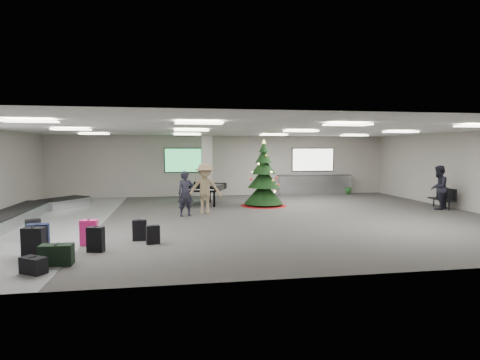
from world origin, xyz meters
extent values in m
plane|color=#3E3C38|center=(0.00, 0.00, 0.00)|extent=(18.00, 18.00, 0.00)
cube|color=#9F9B92|center=(0.00, 7.00, 1.60)|extent=(18.00, 0.02, 3.20)
cube|color=#9F9B92|center=(0.00, -7.00, 1.60)|extent=(18.00, 0.02, 3.20)
cube|color=#9F9B92|center=(9.00, 0.00, 1.60)|extent=(0.02, 14.00, 3.20)
cube|color=silver|center=(0.00, 0.00, 3.20)|extent=(18.00, 14.00, 0.02)
cube|color=slate|center=(-7.00, 0.00, 0.00)|extent=(4.00, 14.00, 0.01)
cube|color=beige|center=(-1.00, 5.60, 1.60)|extent=(0.50, 0.50, 3.20)
cube|color=green|center=(-2.00, 6.95, 1.90)|extent=(2.20, 0.08, 1.30)
cube|color=white|center=(5.00, 6.95, 1.90)|extent=(2.40, 0.08, 1.30)
cube|color=white|center=(-6.00, -4.00, 3.14)|extent=(1.20, 0.60, 0.04)
cube|color=white|center=(-6.00, 0.00, 3.14)|extent=(1.20, 0.60, 0.04)
cube|color=white|center=(-6.00, 4.00, 3.14)|extent=(1.20, 0.60, 0.04)
cube|color=white|center=(-2.00, -4.00, 3.14)|extent=(1.20, 0.60, 0.04)
cube|color=white|center=(-2.00, 0.00, 3.14)|extent=(1.20, 0.60, 0.04)
cube|color=white|center=(-2.00, 4.00, 3.14)|extent=(1.20, 0.60, 0.04)
cube|color=white|center=(2.00, -4.00, 3.14)|extent=(1.20, 0.60, 0.04)
cube|color=white|center=(2.00, 0.00, 3.14)|extent=(1.20, 0.60, 0.04)
cube|color=white|center=(2.00, 4.00, 3.14)|extent=(1.20, 0.60, 0.04)
cube|color=white|center=(6.00, -4.00, 3.14)|extent=(1.20, 0.60, 0.04)
cube|color=white|center=(6.00, 0.00, 3.14)|extent=(1.20, 0.60, 0.04)
cube|color=white|center=(6.00, 4.00, 3.14)|extent=(1.20, 0.60, 0.04)
cube|color=silver|center=(-7.20, 3.60, 0.19)|extent=(1.97, 2.21, 0.38)
cube|color=black|center=(-7.20, 3.60, 0.40)|extent=(1.87, 2.10, 0.05)
cube|color=silver|center=(5.00, 6.65, 0.53)|extent=(4.00, 0.60, 1.05)
cube|color=#2D2D2F|center=(5.00, 6.65, 1.06)|extent=(4.05, 0.65, 0.04)
cube|color=black|center=(-5.76, -4.75, 0.36)|extent=(0.50, 0.33, 0.73)
cube|color=black|center=(-5.76, -4.75, 0.74)|extent=(0.06, 0.16, 0.02)
cube|color=black|center=(-4.52, -4.27, 0.30)|extent=(0.43, 0.29, 0.61)
cube|color=black|center=(-4.52, -4.27, 0.61)|extent=(0.06, 0.13, 0.02)
cube|color=#F31F77|center=(-4.82, -3.53, 0.33)|extent=(0.44, 0.27, 0.66)
cube|color=black|center=(-4.82, -3.53, 0.66)|extent=(0.04, 0.14, 0.02)
cube|color=black|center=(-3.58, -3.19, 0.28)|extent=(0.39, 0.22, 0.57)
cube|color=black|center=(-3.58, -3.19, 0.57)|extent=(0.03, 0.13, 0.02)
cube|color=black|center=(-5.80, -4.34, 0.37)|extent=(0.51, 0.33, 0.73)
cube|color=black|center=(-5.80, -4.34, 0.74)|extent=(0.05, 0.17, 0.02)
cube|color=black|center=(-5.14, -5.29, 0.22)|extent=(0.68, 0.35, 0.45)
cube|color=black|center=(-5.14, -5.29, 0.46)|extent=(0.04, 0.20, 0.02)
cube|color=black|center=(-3.20, -3.68, 0.24)|extent=(0.37, 0.26, 0.49)
cube|color=black|center=(-3.20, -3.68, 0.50)|extent=(0.05, 0.11, 0.02)
cube|color=black|center=(-6.47, -2.58, 0.28)|extent=(0.44, 0.35, 0.56)
cube|color=black|center=(-6.47, -2.58, 0.57)|extent=(0.08, 0.13, 0.02)
cube|color=black|center=(-5.43, -5.85, 0.17)|extent=(0.58, 0.52, 0.33)
cube|color=black|center=(-5.43, -5.85, 0.34)|extent=(0.12, 0.15, 0.02)
cone|color=maroon|center=(1.25, 2.78, 0.06)|extent=(2.05, 2.05, 0.13)
cylinder|color=#3F2819|center=(1.25, 2.78, 0.27)|extent=(0.13, 0.13, 0.54)
cone|color=black|center=(1.25, 2.78, 0.59)|extent=(1.72, 1.72, 0.97)
cone|color=black|center=(1.25, 2.78, 1.24)|extent=(1.40, 1.40, 0.86)
cone|color=black|center=(1.25, 2.78, 1.78)|extent=(1.08, 1.08, 0.75)
cone|color=black|center=(1.25, 2.78, 2.21)|extent=(0.75, 0.75, 0.65)
cone|color=black|center=(1.25, 2.78, 2.58)|extent=(0.43, 0.43, 0.48)
cone|color=#FFE566|center=(1.25, 2.78, 2.82)|extent=(0.17, 0.17, 0.19)
cube|color=black|center=(-1.21, 3.62, 0.78)|extent=(1.99, 2.10, 0.27)
cube|color=black|center=(-1.54, 2.77, 0.71)|extent=(1.40, 0.77, 0.10)
cube|color=white|center=(-1.55, 2.75, 0.76)|extent=(1.21, 0.58, 0.02)
cube|color=black|center=(-1.45, 3.00, 0.98)|extent=(0.63, 0.27, 0.21)
cylinder|color=black|center=(-1.99, 3.20, 0.33)|extent=(0.10, 0.10, 0.65)
cylinder|color=black|center=(-0.92, 2.79, 0.33)|extent=(0.10, 0.10, 0.65)
cylinder|color=black|center=(-0.97, 4.24, 0.33)|extent=(0.10, 0.10, 0.65)
cube|color=black|center=(8.44, 0.81, 0.38)|extent=(0.55, 1.39, 0.05)
cylinder|color=black|center=(8.44, 0.26, 0.18)|extent=(0.05, 0.05, 0.36)
cylinder|color=black|center=(8.44, 1.35, 0.18)|extent=(0.05, 0.05, 0.36)
cube|color=black|center=(8.65, 0.81, 0.63)|extent=(0.15, 1.36, 0.45)
imported|color=black|center=(-2.20, 0.58, 0.84)|extent=(0.70, 0.56, 1.68)
imported|color=#8C7756|center=(-1.46, 1.04, 0.97)|extent=(1.31, 0.82, 1.95)
imported|color=black|center=(8.09, 0.53, 0.91)|extent=(1.11, 1.06, 1.81)
imported|color=#133D1A|center=(2.13, 6.05, 0.37)|extent=(0.52, 0.49, 0.74)
imported|color=#133D1A|center=(6.84, 6.50, 0.46)|extent=(0.59, 0.59, 0.92)
camera|label=1|loc=(-2.67, -14.24, 2.47)|focal=30.00mm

